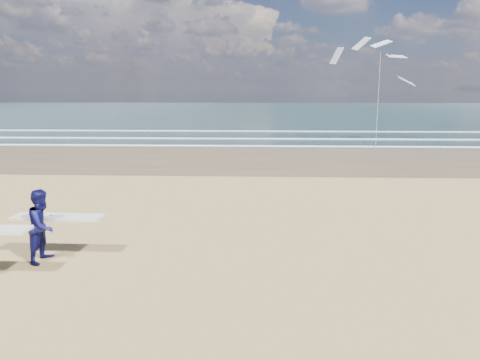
{
  "coord_description": "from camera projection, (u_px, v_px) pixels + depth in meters",
  "views": [
    {
      "loc": [
        5.01,
        -7.94,
        4.09
      ],
      "look_at": [
        4.44,
        6.0,
        1.11
      ],
      "focal_mm": 32.0,
      "sensor_mm": 36.0,
      "label": 1
    }
  ],
  "objects": [
    {
      "name": "kite_1",
      "position": [
        380.0,
        73.0,
        32.17
      ],
      "size": [
        6.89,
        4.86,
        8.83
      ],
      "color": "slate",
      "rests_on": "ground"
    },
    {
      "name": "foam_breakers",
      "position": [
        438.0,
        139.0,
        35.46
      ],
      "size": [
        220.0,
        11.7,
        0.05
      ],
      "color": "white",
      "rests_on": "ground"
    },
    {
      "name": "surfer_far",
      "position": [
        44.0,
        225.0,
        10.29
      ],
      "size": [
        2.21,
        1.11,
        1.77
      ],
      "color": "#0C0C44",
      "rests_on": "ground"
    },
    {
      "name": "ocean",
      "position": [
        339.0,
        112.0,
        78.36
      ],
      "size": [
        220.0,
        100.0,
        0.02
      ],
      "primitive_type": "cube",
      "color": "#173234",
      "rests_on": "ground"
    }
  ]
}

